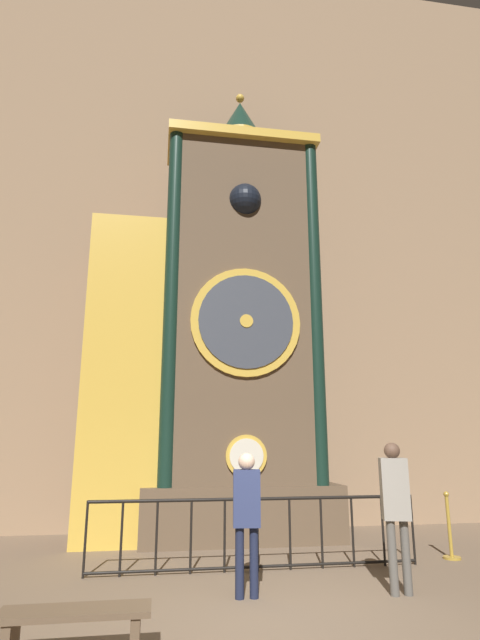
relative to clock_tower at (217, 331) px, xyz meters
The scene contains 8 objects.
ground_plane 6.15m from the clock_tower, 87.63° to the right, with size 28.00×28.00×0.00m, color #75604C.
cathedral_back_wall 3.59m from the clock_tower, 85.65° to the left, with size 24.00×0.32×14.89m.
clock_tower is the anchor object (origin of this frame).
railing_fence 4.26m from the clock_tower, 80.71° to the right, with size 5.01×0.05×1.03m.
visitor_near 4.74m from the clock_tower, 90.08° to the right, with size 0.37×0.26×1.71m.
visitor_far 5.20m from the clock_tower, 63.34° to the right, with size 0.39×0.30×1.84m.
stanchion_post 5.64m from the clock_tower, 29.78° to the right, with size 0.28×0.28×1.04m.
visitor_bench 6.69m from the clock_tower, 109.10° to the right, with size 1.30×0.40×0.44m.
Camera 1 is at (-1.35, -5.61, 1.86)m, focal length 28.00 mm.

